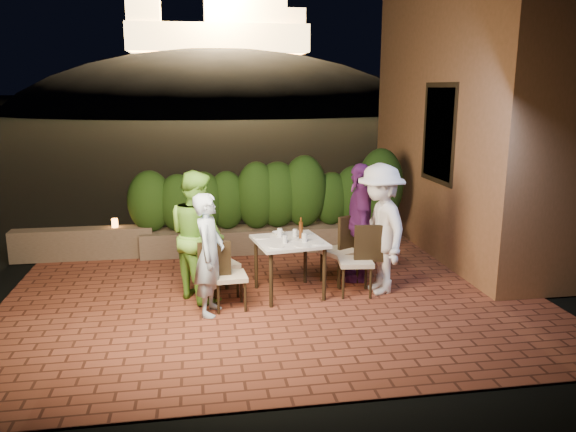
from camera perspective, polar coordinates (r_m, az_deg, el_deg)
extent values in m
plane|color=black|center=(7.39, -1.26, -8.67)|extent=(400.00, 400.00, 0.00)
cube|color=brown|center=(7.87, -1.77, -7.72)|extent=(7.00, 6.00, 0.15)
cube|color=#A26940|center=(9.91, 18.40, 11.15)|extent=(1.60, 5.00, 5.00)
cube|color=black|center=(9.14, 15.24, 8.11)|extent=(0.08, 1.00, 1.40)
cube|color=black|center=(9.14, 15.18, 8.11)|extent=(0.06, 1.15, 1.55)
cube|color=brown|center=(9.51, -2.02, -2.31)|extent=(4.20, 0.55, 0.40)
cube|color=brown|center=(9.60, -20.09, -2.64)|extent=(2.20, 0.30, 0.50)
ellipsoid|color=black|center=(67.20, -6.81, 7.16)|extent=(52.00, 40.00, 22.00)
cylinder|color=white|center=(7.04, -1.18, -3.10)|extent=(0.20, 0.20, 0.01)
cylinder|color=white|center=(7.48, -2.73, -2.15)|extent=(0.22, 0.22, 0.01)
cylinder|color=white|center=(7.20, 2.80, -2.74)|extent=(0.21, 0.21, 0.01)
cylinder|color=white|center=(7.67, 1.61, -1.75)|extent=(0.24, 0.24, 0.01)
cylinder|color=white|center=(7.38, 0.29, -2.34)|extent=(0.22, 0.22, 0.01)
cylinder|color=white|center=(7.08, 1.54, -3.02)|extent=(0.21, 0.21, 0.01)
cylinder|color=silver|center=(7.19, -0.32, -2.36)|extent=(0.06, 0.06, 0.11)
cylinder|color=silver|center=(7.48, -0.84, -1.71)|extent=(0.07, 0.07, 0.12)
cylinder|color=silver|center=(7.26, 1.67, -2.18)|extent=(0.07, 0.07, 0.11)
cylinder|color=silver|center=(7.47, 0.72, -1.76)|extent=(0.06, 0.06, 0.11)
imported|color=white|center=(7.60, -0.97, -1.77)|extent=(0.20, 0.20, 0.04)
imported|color=#ADC9DE|center=(6.80, -7.99, -3.89)|extent=(0.49, 0.62, 1.49)
imported|color=#6DB739|center=(7.32, -9.21, -1.93)|extent=(0.98, 1.03, 1.69)
imported|color=white|center=(7.52, 9.31, -1.32)|extent=(0.77, 1.19, 1.74)
imported|color=#602369|center=(7.98, 7.29, -0.64)|extent=(0.62, 1.05, 1.68)
cylinder|color=orange|center=(9.44, -17.19, -0.68)|extent=(0.10, 0.10, 0.14)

